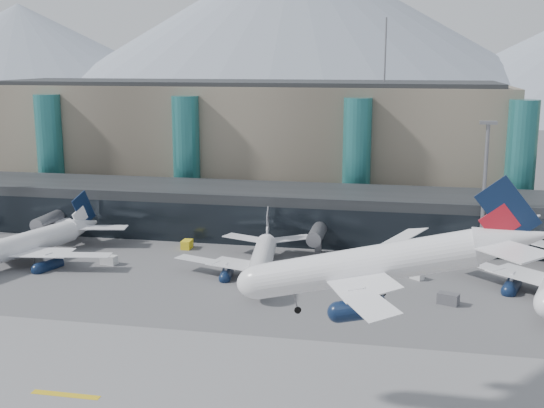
{
  "coord_description": "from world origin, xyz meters",
  "views": [
    {
      "loc": [
        15.87,
        -78.4,
        36.41
      ],
      "look_at": [
        -6.06,
        32.0,
        12.36
      ],
      "focal_mm": 45.0,
      "sensor_mm": 36.0,
      "label": 1
    }
  ],
  "objects_px": {
    "jet_parked_mid": "(263,251)",
    "veh_d": "(448,256)",
    "veh_b": "(187,244)",
    "lightmast_mid": "(485,183)",
    "hero_jet": "(393,254)",
    "veh_a": "(109,260)",
    "jet_parked_left": "(34,235)",
    "veh_c": "(448,299)",
    "veh_g": "(417,275)"
  },
  "relations": [
    {
      "from": "veh_b",
      "to": "veh_d",
      "type": "bearing_deg",
      "value": -88.52
    },
    {
      "from": "jet_parked_left",
      "to": "veh_b",
      "type": "height_order",
      "value": "jet_parked_left"
    },
    {
      "from": "jet_parked_mid",
      "to": "veh_a",
      "type": "xyz_separation_m",
      "value": [
        -28.37,
        -0.48,
        -3.12
      ]
    },
    {
      "from": "lightmast_mid",
      "to": "veh_d",
      "type": "xyz_separation_m",
      "value": [
        -5.77,
        -2.0,
        -13.51
      ]
    },
    {
      "from": "veh_d",
      "to": "veh_a",
      "type": "bearing_deg",
      "value": 121.04
    },
    {
      "from": "jet_parked_left",
      "to": "jet_parked_mid",
      "type": "height_order",
      "value": "jet_parked_left"
    },
    {
      "from": "veh_c",
      "to": "veh_g",
      "type": "xyz_separation_m",
      "value": [
        -4.51,
        11.41,
        -0.2
      ]
    },
    {
      "from": "veh_g",
      "to": "veh_d",
      "type": "bearing_deg",
      "value": 104.69
    },
    {
      "from": "veh_c",
      "to": "veh_d",
      "type": "height_order",
      "value": "veh_d"
    },
    {
      "from": "lightmast_mid",
      "to": "veh_g",
      "type": "relative_size",
      "value": 11.21
    },
    {
      "from": "jet_parked_mid",
      "to": "veh_b",
      "type": "xyz_separation_m",
      "value": [
        -17.84,
        12.26,
        -3.11
      ]
    },
    {
      "from": "veh_a",
      "to": "veh_g",
      "type": "distance_m",
      "value": 54.64
    },
    {
      "from": "lightmast_mid",
      "to": "hero_jet",
      "type": "height_order",
      "value": "lightmast_mid"
    },
    {
      "from": "veh_a",
      "to": "jet_parked_mid",
      "type": "bearing_deg",
      "value": 11.63
    },
    {
      "from": "jet_parked_mid",
      "to": "veh_b",
      "type": "relative_size",
      "value": 11.23
    },
    {
      "from": "lightmast_mid",
      "to": "jet_parked_mid",
      "type": "height_order",
      "value": "lightmast_mid"
    },
    {
      "from": "jet_parked_left",
      "to": "veh_d",
      "type": "distance_m",
      "value": 76.5
    },
    {
      "from": "jet_parked_left",
      "to": "veh_g",
      "type": "xyz_separation_m",
      "value": [
        69.47,
        1.57,
        -3.87
      ]
    },
    {
      "from": "jet_parked_left",
      "to": "veh_c",
      "type": "relative_size",
      "value": 11.99
    },
    {
      "from": "hero_jet",
      "to": "jet_parked_mid",
      "type": "xyz_separation_m",
      "value": [
        -22.69,
        46.14,
        -13.92
      ]
    },
    {
      "from": "veh_g",
      "to": "hero_jet",
      "type": "bearing_deg",
      "value": -53.98
    },
    {
      "from": "veh_c",
      "to": "veh_g",
      "type": "relative_size",
      "value": 1.37
    },
    {
      "from": "veh_a",
      "to": "hero_jet",
      "type": "bearing_deg",
      "value": -31.14
    },
    {
      "from": "lightmast_mid",
      "to": "veh_b",
      "type": "bearing_deg",
      "value": -176.46
    },
    {
      "from": "lightmast_mid",
      "to": "jet_parked_left",
      "type": "bearing_deg",
      "value": -169.12
    },
    {
      "from": "jet_parked_mid",
      "to": "veh_d",
      "type": "xyz_separation_m",
      "value": [
        31.96,
        13.7,
        -3.03
      ]
    },
    {
      "from": "jet_parked_mid",
      "to": "veh_b",
      "type": "height_order",
      "value": "jet_parked_mid"
    },
    {
      "from": "veh_c",
      "to": "veh_g",
      "type": "bearing_deg",
      "value": 132.35
    },
    {
      "from": "veh_a",
      "to": "veh_d",
      "type": "height_order",
      "value": "veh_d"
    },
    {
      "from": "hero_jet",
      "to": "veh_a",
      "type": "relative_size",
      "value": 10.98
    },
    {
      "from": "veh_b",
      "to": "veh_c",
      "type": "height_order",
      "value": "veh_c"
    },
    {
      "from": "lightmast_mid",
      "to": "veh_d",
      "type": "height_order",
      "value": "lightmast_mid"
    },
    {
      "from": "hero_jet",
      "to": "veh_c",
      "type": "xyz_separation_m",
      "value": [
        8.05,
        36.44,
        -17.0
      ]
    },
    {
      "from": "jet_parked_mid",
      "to": "veh_a",
      "type": "height_order",
      "value": "jet_parked_mid"
    },
    {
      "from": "lightmast_mid",
      "to": "hero_jet",
      "type": "distance_m",
      "value": 63.73
    },
    {
      "from": "jet_parked_left",
      "to": "veh_g",
      "type": "height_order",
      "value": "jet_parked_left"
    },
    {
      "from": "veh_a",
      "to": "veh_b",
      "type": "height_order",
      "value": "veh_b"
    },
    {
      "from": "veh_d",
      "to": "veh_b",
      "type": "bearing_deg",
      "value": 109.47
    },
    {
      "from": "jet_parked_left",
      "to": "veh_a",
      "type": "height_order",
      "value": "jet_parked_left"
    },
    {
      "from": "jet_parked_mid",
      "to": "veh_b",
      "type": "bearing_deg",
      "value": 48.23
    },
    {
      "from": "lightmast_mid",
      "to": "veh_a",
      "type": "height_order",
      "value": "lightmast_mid"
    },
    {
      "from": "jet_parked_mid",
      "to": "veh_g",
      "type": "relative_size",
      "value": 14.06
    },
    {
      "from": "jet_parked_mid",
      "to": "veh_a",
      "type": "relative_size",
      "value": 11.08
    },
    {
      "from": "veh_a",
      "to": "veh_c",
      "type": "distance_m",
      "value": 59.82
    },
    {
      "from": "jet_parked_mid",
      "to": "veh_d",
      "type": "distance_m",
      "value": 34.9
    },
    {
      "from": "hero_jet",
      "to": "lightmast_mid",
      "type": "bearing_deg",
      "value": 81.61
    },
    {
      "from": "lightmast_mid",
      "to": "jet_parked_mid",
      "type": "bearing_deg",
      "value": -157.4
    },
    {
      "from": "hero_jet",
      "to": "veh_d",
      "type": "bearing_deg",
      "value": 86.47
    },
    {
      "from": "jet_parked_left",
      "to": "lightmast_mid",
      "type": "bearing_deg",
      "value": -61.85
    },
    {
      "from": "hero_jet",
      "to": "veh_a",
      "type": "distance_m",
      "value": 70.59
    }
  ]
}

